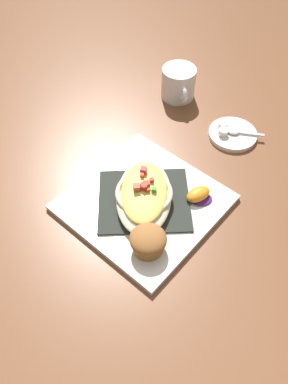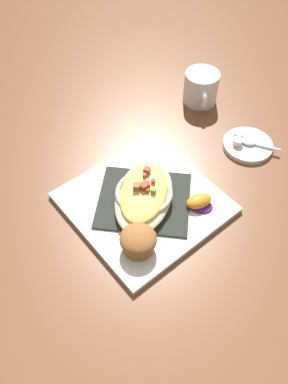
{
  "view_description": "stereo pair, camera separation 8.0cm",
  "coord_description": "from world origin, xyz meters",
  "px_view_note": "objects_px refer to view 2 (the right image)",
  "views": [
    {
      "loc": [
        -0.38,
        -0.32,
        0.67
      ],
      "look_at": [
        0.0,
        0.0,
        0.04
      ],
      "focal_mm": 35.95,
      "sensor_mm": 36.0,
      "label": 1
    },
    {
      "loc": [
        -0.32,
        -0.38,
        0.67
      ],
      "look_at": [
        0.0,
        0.0,
        0.04
      ],
      "focal_mm": 35.95,
      "sensor_mm": 36.0,
      "label": 2
    }
  ],
  "objects_px": {
    "orange_garnish": "(199,202)",
    "coffee_mug": "(201,89)",
    "spoon": "(251,143)",
    "square_plate": "(144,203)",
    "creamer_saucer": "(248,145)",
    "muffin": "(138,241)",
    "creamer_cup_0": "(240,135)",
    "creamer_cup_1": "(238,142)",
    "gratin_dish": "(144,194)"
  },
  "relations": [
    {
      "from": "muffin",
      "to": "orange_garnish",
      "type": "xyz_separation_m",
      "value": [
        0.16,
        -0.0,
        -0.01
      ]
    },
    {
      "from": "coffee_mug",
      "to": "creamer_cup_1",
      "type": "distance_m",
      "value": 0.2
    },
    {
      "from": "coffee_mug",
      "to": "spoon",
      "type": "relative_size",
      "value": 1.23
    },
    {
      "from": "square_plate",
      "to": "creamer_cup_1",
      "type": "relative_size",
      "value": 12.35
    },
    {
      "from": "spoon",
      "to": "creamer_cup_1",
      "type": "relative_size",
      "value": 3.67
    },
    {
      "from": "orange_garnish",
      "to": "creamer_cup_1",
      "type": "bearing_deg",
      "value": 18.92
    },
    {
      "from": "orange_garnish",
      "to": "creamer_cup_1",
      "type": "xyz_separation_m",
      "value": [
        0.2,
        0.07,
        -0.0
      ]
    },
    {
      "from": "spoon",
      "to": "square_plate",
      "type": "bearing_deg",
      "value": 173.56
    },
    {
      "from": "square_plate",
      "to": "orange_garnish",
      "type": "distance_m",
      "value": 0.12
    },
    {
      "from": "coffee_mug",
      "to": "creamer_cup_1",
      "type": "xyz_separation_m",
      "value": [
        -0.06,
        -0.19,
        -0.02
      ]
    },
    {
      "from": "square_plate",
      "to": "creamer_saucer",
      "type": "xyz_separation_m",
      "value": [
        0.31,
        -0.03,
        -0.0
      ]
    },
    {
      "from": "square_plate",
      "to": "creamer_cup_0",
      "type": "height_order",
      "value": "creamer_cup_0"
    },
    {
      "from": "muffin",
      "to": "creamer_cup_1",
      "type": "height_order",
      "value": "muffin"
    },
    {
      "from": "muffin",
      "to": "creamer_cup_0",
      "type": "xyz_separation_m",
      "value": [
        0.39,
        0.08,
        -0.02
      ]
    },
    {
      "from": "creamer_saucer",
      "to": "creamer_cup_1",
      "type": "relative_size",
      "value": 5.02
    },
    {
      "from": "gratin_dish",
      "to": "spoon",
      "type": "relative_size",
      "value": 2.61
    },
    {
      "from": "muffin",
      "to": "creamer_saucer",
      "type": "bearing_deg",
      "value": 7.41
    },
    {
      "from": "creamer_saucer",
      "to": "spoon",
      "type": "bearing_deg",
      "value": -60.65
    },
    {
      "from": "gratin_dish",
      "to": "creamer_cup_1",
      "type": "relative_size",
      "value": 9.57
    },
    {
      "from": "square_plate",
      "to": "orange_garnish",
      "type": "xyz_separation_m",
      "value": [
        0.08,
        -0.08,
        0.02
      ]
    },
    {
      "from": "muffin",
      "to": "coffee_mug",
      "type": "xyz_separation_m",
      "value": [
        0.43,
        0.25,
        -0.0
      ]
    },
    {
      "from": "square_plate",
      "to": "creamer_cup_1",
      "type": "xyz_separation_m",
      "value": [
        0.28,
        -0.01,
        0.01
      ]
    },
    {
      "from": "creamer_saucer",
      "to": "creamer_cup_0",
      "type": "height_order",
      "value": "creamer_cup_0"
    },
    {
      "from": "orange_garnish",
      "to": "coffee_mug",
      "type": "distance_m",
      "value": 0.37
    },
    {
      "from": "creamer_saucer",
      "to": "spoon",
      "type": "relative_size",
      "value": 1.37
    },
    {
      "from": "spoon",
      "to": "creamer_cup_1",
      "type": "height_order",
      "value": "creamer_cup_1"
    },
    {
      "from": "square_plate",
      "to": "creamer_saucer",
      "type": "bearing_deg",
      "value": -5.57
    },
    {
      "from": "creamer_saucer",
      "to": "orange_garnish",
      "type": "bearing_deg",
      "value": -166.47
    },
    {
      "from": "creamer_saucer",
      "to": "creamer_cup_1",
      "type": "bearing_deg",
      "value": 145.14
    },
    {
      "from": "creamer_saucer",
      "to": "gratin_dish",
      "type": "bearing_deg",
      "value": 174.42
    },
    {
      "from": "gratin_dish",
      "to": "creamer_cup_1",
      "type": "xyz_separation_m",
      "value": [
        0.28,
        -0.01,
        -0.02
      ]
    },
    {
      "from": "creamer_cup_1",
      "to": "orange_garnish",
      "type": "bearing_deg",
      "value": -161.08
    },
    {
      "from": "creamer_cup_1",
      "to": "creamer_saucer",
      "type": "bearing_deg",
      "value": -34.86
    },
    {
      "from": "creamer_cup_0",
      "to": "creamer_cup_1",
      "type": "xyz_separation_m",
      "value": [
        -0.02,
        -0.01,
        0.0
      ]
    },
    {
      "from": "creamer_cup_0",
      "to": "square_plate",
      "type": "bearing_deg",
      "value": 179.46
    },
    {
      "from": "gratin_dish",
      "to": "creamer_cup_0",
      "type": "height_order",
      "value": "gratin_dish"
    },
    {
      "from": "orange_garnish",
      "to": "creamer_cup_0",
      "type": "bearing_deg",
      "value": 19.95
    },
    {
      "from": "gratin_dish",
      "to": "creamer_cup_0",
      "type": "relative_size",
      "value": 9.57
    },
    {
      "from": "square_plate",
      "to": "creamer_cup_0",
      "type": "relative_size",
      "value": 12.35
    },
    {
      "from": "gratin_dish",
      "to": "muffin",
      "type": "distance_m",
      "value": 0.12
    },
    {
      "from": "coffee_mug",
      "to": "orange_garnish",
      "type": "bearing_deg",
      "value": -135.86
    },
    {
      "from": "orange_garnish",
      "to": "coffee_mug",
      "type": "height_order",
      "value": "coffee_mug"
    },
    {
      "from": "gratin_dish",
      "to": "creamer_cup_0",
      "type": "bearing_deg",
      "value": -0.55
    },
    {
      "from": "coffee_mug",
      "to": "spoon",
      "type": "bearing_deg",
      "value": -99.62
    },
    {
      "from": "spoon",
      "to": "coffee_mug",
      "type": "bearing_deg",
      "value": 80.38
    },
    {
      "from": "orange_garnish",
      "to": "spoon",
      "type": "xyz_separation_m",
      "value": [
        0.23,
        0.05,
        -0.01
      ]
    },
    {
      "from": "orange_garnish",
      "to": "creamer_saucer",
      "type": "xyz_separation_m",
      "value": [
        0.23,
        0.05,
        -0.02
      ]
    },
    {
      "from": "square_plate",
      "to": "gratin_dish",
      "type": "xyz_separation_m",
      "value": [
        0.0,
        0.0,
        0.03
      ]
    },
    {
      "from": "square_plate",
      "to": "creamer_cup_1",
      "type": "bearing_deg",
      "value": -2.9
    },
    {
      "from": "square_plate",
      "to": "spoon",
      "type": "distance_m",
      "value": 0.31
    }
  ]
}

